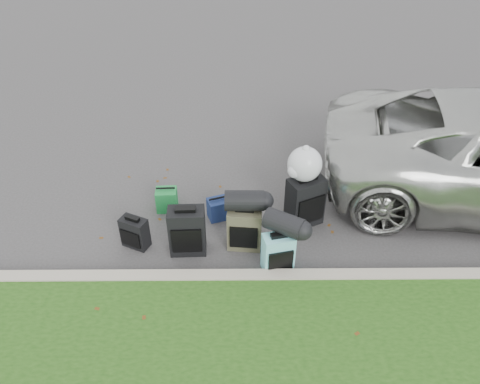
{
  "coord_description": "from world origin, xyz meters",
  "views": [
    {
      "loc": [
        -0.14,
        -5.11,
        4.52
      ],
      "look_at": [
        -0.1,
        0.2,
        0.55
      ],
      "focal_mm": 35.0,
      "sensor_mm": 36.0,
      "label": 1
    }
  ],
  "objects_px": {
    "suitcase_large_black_left": "(187,231)",
    "suitcase_large_black_right": "(305,202)",
    "suitcase_olive": "(245,228)",
    "tote_green": "(167,200)",
    "tote_navy": "(218,209)",
    "suitcase_small_black": "(135,233)",
    "suitcase_teal": "(278,253)"
  },
  "relations": [
    {
      "from": "tote_navy",
      "to": "suitcase_large_black_left",
      "type": "bearing_deg",
      "value": -138.54
    },
    {
      "from": "suitcase_olive",
      "to": "suitcase_teal",
      "type": "xyz_separation_m",
      "value": [
        0.42,
        -0.45,
        -0.03
      ]
    },
    {
      "from": "suitcase_large_black_left",
      "to": "tote_navy",
      "type": "height_order",
      "value": "suitcase_large_black_left"
    },
    {
      "from": "suitcase_large_black_left",
      "to": "suitcase_olive",
      "type": "xyz_separation_m",
      "value": [
        0.77,
        0.09,
        -0.04
      ]
    },
    {
      "from": "suitcase_small_black",
      "to": "suitcase_teal",
      "type": "distance_m",
      "value": 1.99
    },
    {
      "from": "suitcase_small_black",
      "to": "tote_green",
      "type": "xyz_separation_m",
      "value": [
        0.34,
        0.81,
        -0.05
      ]
    },
    {
      "from": "suitcase_large_black_left",
      "to": "suitcase_large_black_right",
      "type": "bearing_deg",
      "value": 17.38
    },
    {
      "from": "suitcase_small_black",
      "to": "tote_navy",
      "type": "distance_m",
      "value": 1.28
    },
    {
      "from": "suitcase_teal",
      "to": "tote_navy",
      "type": "height_order",
      "value": "suitcase_teal"
    },
    {
      "from": "suitcase_small_black",
      "to": "tote_navy",
      "type": "relative_size",
      "value": 1.41
    },
    {
      "from": "suitcase_teal",
      "to": "tote_navy",
      "type": "relative_size",
      "value": 1.74
    },
    {
      "from": "suitcase_olive",
      "to": "tote_navy",
      "type": "bearing_deg",
      "value": 127.3
    },
    {
      "from": "suitcase_olive",
      "to": "suitcase_large_black_right",
      "type": "xyz_separation_m",
      "value": [
        0.88,
        0.49,
        0.07
      ]
    },
    {
      "from": "suitcase_olive",
      "to": "tote_green",
      "type": "bearing_deg",
      "value": 150.54
    },
    {
      "from": "suitcase_large_black_left",
      "to": "suitcase_large_black_right",
      "type": "distance_m",
      "value": 1.75
    },
    {
      "from": "suitcase_teal",
      "to": "suitcase_large_black_right",
      "type": "distance_m",
      "value": 1.05
    },
    {
      "from": "suitcase_teal",
      "to": "suitcase_large_black_right",
      "type": "height_order",
      "value": "suitcase_large_black_right"
    },
    {
      "from": "suitcase_olive",
      "to": "tote_navy",
      "type": "relative_size",
      "value": 1.94
    },
    {
      "from": "suitcase_large_black_right",
      "to": "tote_green",
      "type": "xyz_separation_m",
      "value": [
        -2.05,
        0.33,
        -0.21
      ]
    },
    {
      "from": "suitcase_teal",
      "to": "suitcase_large_black_right",
      "type": "xyz_separation_m",
      "value": [
        0.45,
        0.94,
        0.1
      ]
    },
    {
      "from": "suitcase_small_black",
      "to": "suitcase_large_black_right",
      "type": "distance_m",
      "value": 2.44
    },
    {
      "from": "suitcase_olive",
      "to": "suitcase_large_black_right",
      "type": "relative_size",
      "value": 0.81
    },
    {
      "from": "suitcase_large_black_left",
      "to": "suitcase_olive",
      "type": "relative_size",
      "value": 1.11
    },
    {
      "from": "suitcase_small_black",
      "to": "suitcase_large_black_right",
      "type": "bearing_deg",
      "value": 36.34
    },
    {
      "from": "suitcase_olive",
      "to": "tote_navy",
      "type": "height_order",
      "value": "suitcase_olive"
    },
    {
      "from": "suitcase_olive",
      "to": "suitcase_teal",
      "type": "distance_m",
      "value": 0.62
    },
    {
      "from": "tote_green",
      "to": "suitcase_small_black",
      "type": "bearing_deg",
      "value": -115.32
    },
    {
      "from": "suitcase_small_black",
      "to": "suitcase_olive",
      "type": "relative_size",
      "value": 0.73
    },
    {
      "from": "suitcase_teal",
      "to": "suitcase_large_black_right",
      "type": "bearing_deg",
      "value": 51.5
    },
    {
      "from": "suitcase_large_black_right",
      "to": "tote_green",
      "type": "relative_size",
      "value": 2.18
    },
    {
      "from": "suitcase_olive",
      "to": "tote_green",
      "type": "height_order",
      "value": "suitcase_olive"
    },
    {
      "from": "suitcase_small_black",
      "to": "tote_navy",
      "type": "height_order",
      "value": "suitcase_small_black"
    }
  ]
}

